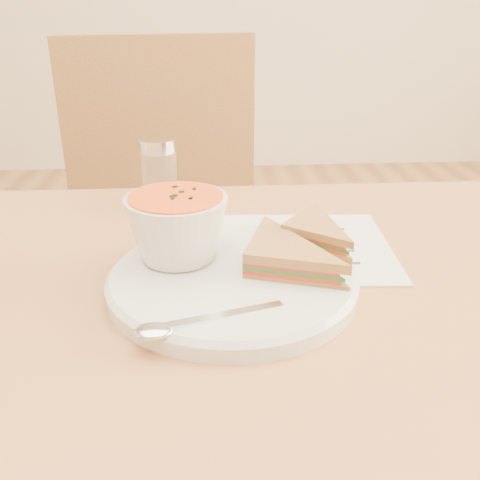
{
  "coord_description": "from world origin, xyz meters",
  "views": [
    {
      "loc": [
        -0.06,
        -0.53,
        1.05
      ],
      "look_at": [
        -0.02,
        0.01,
        0.8
      ],
      "focal_mm": 40.0,
      "sensor_mm": 36.0,
      "label": 1
    }
  ],
  "objects_px": {
    "plate": "(232,282)",
    "soup_bowl": "(177,231)",
    "condiment_shaker": "(160,171)",
    "chair_far": "(181,280)"
  },
  "relations": [
    {
      "from": "plate",
      "to": "soup_bowl",
      "type": "bearing_deg",
      "value": 148.54
    },
    {
      "from": "chair_far",
      "to": "condiment_shaker",
      "type": "height_order",
      "value": "chair_far"
    },
    {
      "from": "chair_far",
      "to": "soup_bowl",
      "type": "relative_size",
      "value": 8.41
    },
    {
      "from": "soup_bowl",
      "to": "plate",
      "type": "bearing_deg",
      "value": -31.46
    },
    {
      "from": "soup_bowl",
      "to": "condiment_shaker",
      "type": "relative_size",
      "value": 1.13
    },
    {
      "from": "condiment_shaker",
      "to": "plate",
      "type": "bearing_deg",
      "value": -70.89
    },
    {
      "from": "condiment_shaker",
      "to": "chair_far",
      "type": "bearing_deg",
      "value": 86.81
    },
    {
      "from": "chair_far",
      "to": "plate",
      "type": "distance_m",
      "value": 0.58
    },
    {
      "from": "plate",
      "to": "condiment_shaker",
      "type": "relative_size",
      "value": 2.72
    },
    {
      "from": "chair_far",
      "to": "soup_bowl",
      "type": "xyz_separation_m",
      "value": [
        0.03,
        -0.47,
        0.32
      ]
    }
  ]
}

